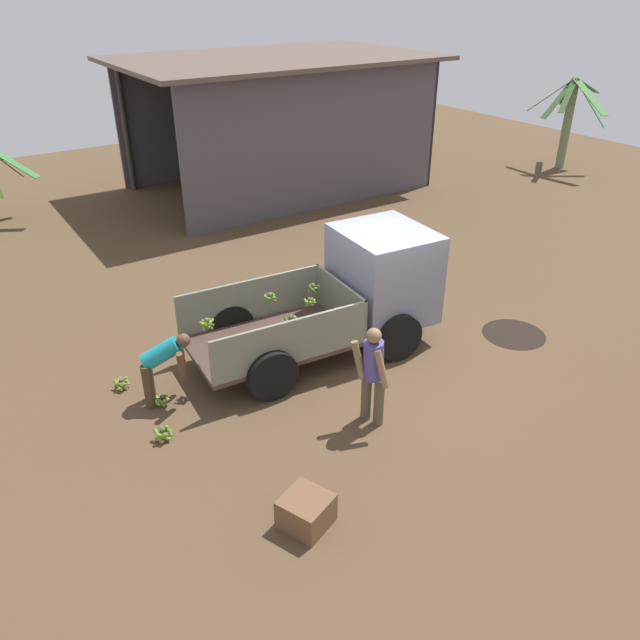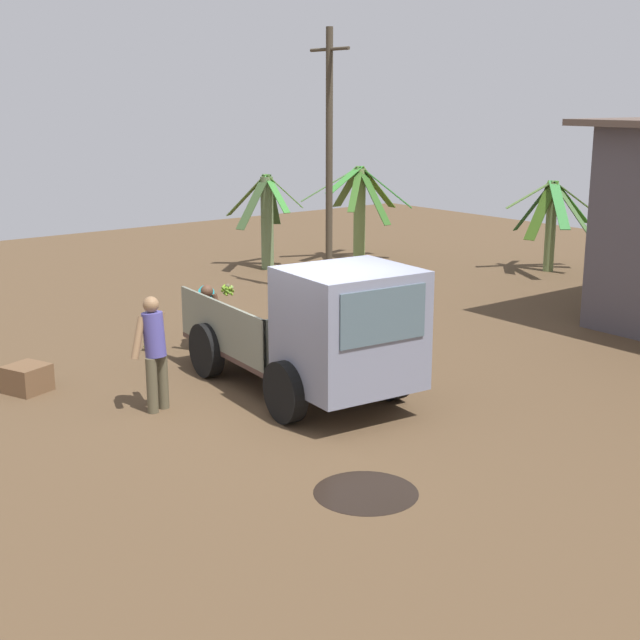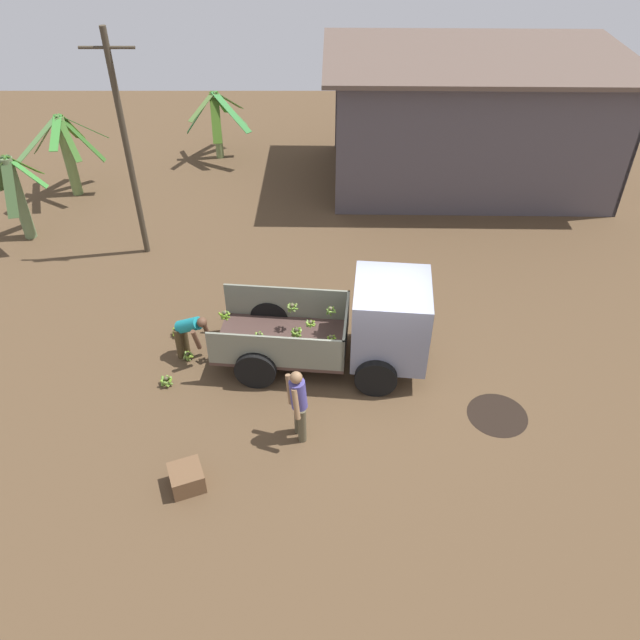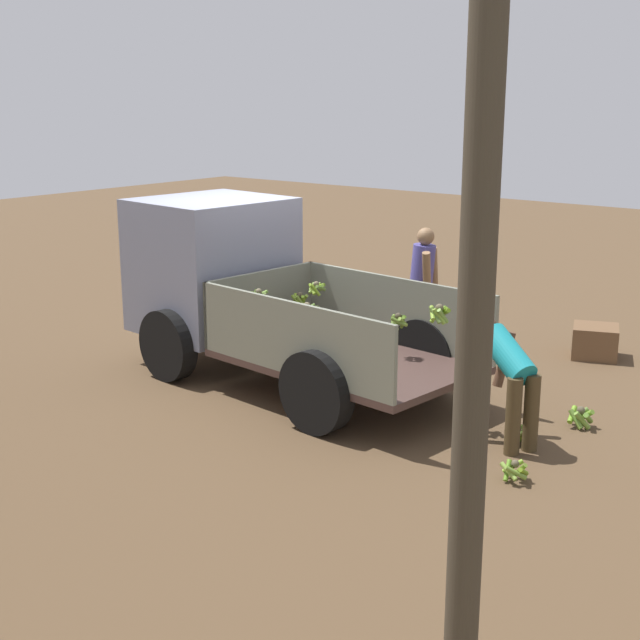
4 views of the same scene
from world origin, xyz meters
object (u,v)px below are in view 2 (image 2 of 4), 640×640
at_px(utility_pole, 329,161).
at_px(banana_bunch_on_ground_2, 200,341).
at_px(person_foreground_visitor, 154,348).
at_px(banana_bunch_on_ground_1, 151,344).
at_px(person_worker_loading, 205,307).
at_px(cargo_truck, 332,333).
at_px(banana_bunch_on_ground_0, 227,329).
at_px(wooden_crate_0, 27,378).

bearing_deg(utility_pole, banana_bunch_on_ground_2, -67.27).
relative_size(person_foreground_visitor, banana_bunch_on_ground_1, 6.14).
bearing_deg(person_foreground_visitor, person_worker_loading, -63.59).
bearing_deg(cargo_truck, banana_bunch_on_ground_0, 173.13).
relative_size(cargo_truck, person_foreground_visitor, 2.77).
bearing_deg(banana_bunch_on_ground_0, person_worker_loading, -57.56).
distance_m(banana_bunch_on_ground_0, banana_bunch_on_ground_1, 1.60).
bearing_deg(person_worker_loading, banana_bunch_on_ground_1, -89.86).
bearing_deg(banana_bunch_on_ground_0, banana_bunch_on_ground_1, -87.69).
height_order(cargo_truck, person_foreground_visitor, cargo_truck).
distance_m(banana_bunch_on_ground_0, banana_bunch_on_ground_2, 0.89).
bearing_deg(banana_bunch_on_ground_2, wooden_crate_0, -80.71).
height_order(person_worker_loading, banana_bunch_on_ground_1, person_worker_loading).
xyz_separation_m(banana_bunch_on_ground_2, wooden_crate_0, (0.54, -3.29, 0.10)).
bearing_deg(person_worker_loading, utility_pole, 139.09).
distance_m(utility_pole, banana_bunch_on_ground_1, 6.11).
bearing_deg(person_foreground_visitor, utility_pole, -76.92).
bearing_deg(utility_pole, banana_bunch_on_ground_0, -67.75).
height_order(cargo_truck, banana_bunch_on_ground_1, cargo_truck).
bearing_deg(banana_bunch_on_ground_0, wooden_crate_0, -77.46).
height_order(person_worker_loading, banana_bunch_on_ground_2, person_worker_loading).
distance_m(person_worker_loading, wooden_crate_0, 3.43).
relative_size(banana_bunch_on_ground_0, wooden_crate_0, 0.49).
height_order(banana_bunch_on_ground_1, wooden_crate_0, wooden_crate_0).
height_order(utility_pole, person_foreground_visitor, utility_pole).
relative_size(banana_bunch_on_ground_0, banana_bunch_on_ground_1, 1.02).
xyz_separation_m(banana_bunch_on_ground_1, wooden_crate_0, (0.85, -2.49, 0.08)).
bearing_deg(wooden_crate_0, banana_bunch_on_ground_2, 99.29).
bearing_deg(banana_bunch_on_ground_1, utility_pole, 106.46).
relative_size(banana_bunch_on_ground_1, wooden_crate_0, 0.48).
height_order(person_foreground_visitor, banana_bunch_on_ground_0, person_foreground_visitor).
bearing_deg(cargo_truck, person_worker_loading, -177.42).
height_order(cargo_truck, person_worker_loading, cargo_truck).
xyz_separation_m(utility_pole, banana_bunch_on_ground_1, (1.53, -5.19, -2.83)).
bearing_deg(banana_bunch_on_ground_2, utility_pole, 112.73).
relative_size(utility_pole, wooden_crate_0, 10.20).
distance_m(banana_bunch_on_ground_1, banana_bunch_on_ground_2, 0.85).
bearing_deg(banana_bunch_on_ground_1, wooden_crate_0, -71.26).
height_order(person_foreground_visitor, banana_bunch_on_ground_1, person_foreground_visitor).
distance_m(cargo_truck, wooden_crate_0, 4.65).
xyz_separation_m(cargo_truck, person_worker_loading, (-3.74, 0.20, -0.35)).
relative_size(person_worker_loading, banana_bunch_on_ground_1, 4.50).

